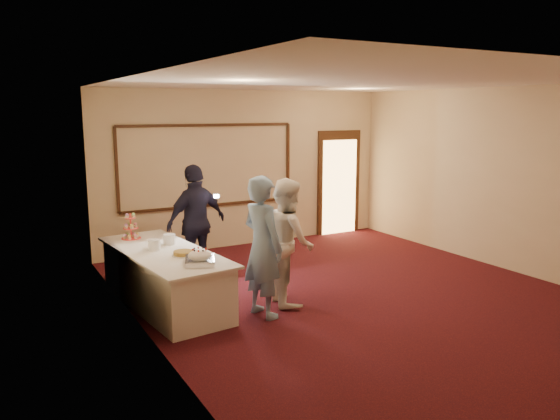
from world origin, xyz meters
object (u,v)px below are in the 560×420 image
(man, at_px, (263,247))
(woman, at_px, (288,241))
(cupcake_stand, at_px, (131,229))
(guest, at_px, (196,222))
(pavlova_tray, at_px, (200,257))
(plate_stack_b, at_px, (169,239))
(buffet_table, at_px, (165,278))
(tart, at_px, (183,253))
(plate_stack_a, at_px, (154,245))

(man, xyz_separation_m, woman, (0.53, 0.29, -0.05))
(cupcake_stand, xyz_separation_m, guest, (1.02, 0.03, -0.01))
(pavlova_tray, distance_m, guest, 1.87)
(man, relative_size, guest, 1.01)
(man, distance_m, woman, 0.61)
(guest, bearing_deg, plate_stack_b, 29.44)
(man, height_order, woman, man)
(cupcake_stand, xyz_separation_m, man, (1.20, -1.86, -0.01))
(woman, relative_size, guest, 0.95)
(buffet_table, distance_m, tart, 0.57)
(buffet_table, distance_m, woman, 1.73)
(buffet_table, height_order, guest, guest)
(cupcake_stand, distance_m, plate_stack_a, 0.83)
(plate_stack_a, distance_m, man, 1.51)
(plate_stack_a, bearing_deg, woman, -24.64)
(pavlova_tray, xyz_separation_m, tart, (-0.05, 0.45, -0.05))
(buffet_table, xyz_separation_m, cupcake_stand, (-0.21, 0.90, 0.53))
(tart, relative_size, man, 0.16)
(buffet_table, height_order, man, man)
(buffet_table, distance_m, plate_stack_a, 0.47)
(plate_stack_a, relative_size, woman, 0.10)
(plate_stack_b, relative_size, guest, 0.10)
(buffet_table, height_order, tart, tart)
(buffet_table, relative_size, pavlova_tray, 4.75)
(cupcake_stand, xyz_separation_m, plate_stack_a, (0.10, -0.83, -0.07))
(plate_stack_a, bearing_deg, cupcake_stand, 96.84)
(man, bearing_deg, buffet_table, 34.47)
(cupcake_stand, distance_m, guest, 1.02)
(buffet_table, height_order, plate_stack_b, plate_stack_b)
(plate_stack_a, bearing_deg, tart, -60.63)
(plate_stack_a, xyz_separation_m, man, (1.10, -1.03, 0.07))
(plate_stack_b, bearing_deg, woman, -35.31)
(buffet_table, bearing_deg, guest, 48.78)
(tart, bearing_deg, pavlova_tray, -83.36)
(plate_stack_a, bearing_deg, pavlova_tray, -71.36)
(cupcake_stand, distance_m, man, 2.21)
(cupcake_stand, relative_size, tart, 1.39)
(plate_stack_a, bearing_deg, man, -43.23)
(tart, distance_m, guest, 1.47)
(plate_stack_a, height_order, guest, guest)
(plate_stack_a, height_order, man, man)
(pavlova_tray, bearing_deg, plate_stack_b, 91.37)
(tart, distance_m, man, 1.04)
(pavlova_tray, height_order, guest, guest)
(man, bearing_deg, plate_stack_a, 35.38)
(pavlova_tray, height_order, man, man)
(pavlova_tray, distance_m, cupcake_stand, 1.77)
(guest, bearing_deg, pavlova_tray, 54.92)
(pavlova_tray, distance_m, woman, 1.34)
(plate_stack_a, height_order, woman, woman)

